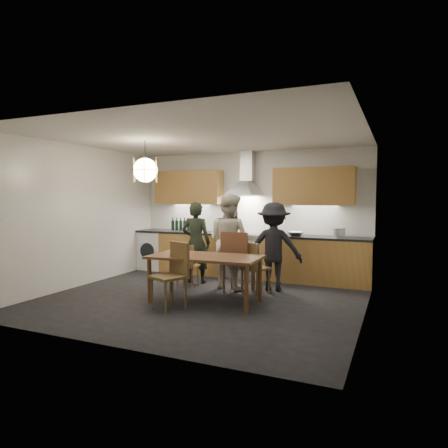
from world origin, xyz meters
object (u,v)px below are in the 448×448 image
at_px(wine_bottles, 181,224).
at_px(chair_front, 174,270).
at_px(dining_table, 205,261).
at_px(chair_back_left, 186,263).
at_px(person_mid, 229,241).
at_px(person_left, 196,242).
at_px(stock_pot, 339,233).
at_px(mixing_bowl, 296,234).
at_px(person_right, 274,247).

bearing_deg(wine_bottles, chair_front, -62.11).
distance_m(dining_table, chair_back_left, 1.10).
relative_size(chair_front, wine_bottles, 2.06).
bearing_deg(person_mid, person_left, 5.04).
bearing_deg(dining_table, chair_back_left, 132.25).
bearing_deg(stock_pot, dining_table, -129.28).
bearing_deg(mixing_bowl, chair_front, -116.03).
xyz_separation_m(person_mid, mixing_bowl, (0.99, 0.99, 0.09)).
distance_m(person_right, wine_bottles, 2.66).
bearing_deg(wine_bottles, person_mid, -34.33).
relative_size(dining_table, person_left, 1.14).
distance_m(mixing_bowl, stock_pot, 0.81).
xyz_separation_m(person_right, stock_pot, (0.99, 0.94, 0.20)).
height_order(person_right, stock_pot, person_right).
bearing_deg(person_mid, wine_bottles, -19.40).
bearing_deg(wine_bottles, mixing_bowl, -2.93).
height_order(chair_back_left, person_mid, person_mid).
height_order(person_left, wine_bottles, person_left).
distance_m(person_right, stock_pot, 1.38).
xyz_separation_m(person_right, wine_bottles, (-2.45, 1.00, 0.27)).
xyz_separation_m(chair_back_left, person_mid, (0.72, 0.30, 0.40)).
relative_size(person_mid, wine_bottles, 3.60).
bearing_deg(dining_table, person_left, 120.62).
relative_size(dining_table, stock_pot, 7.99).
bearing_deg(mixing_bowl, chair_back_left, -142.82).
height_order(dining_table, chair_front, chair_front).
xyz_separation_m(mixing_bowl, wine_bottles, (-2.64, 0.14, 0.10)).
distance_m(dining_table, person_left, 1.44).
bearing_deg(chair_front, stock_pot, 75.82).
distance_m(person_left, mixing_bowl, 1.94).
distance_m(dining_table, person_mid, 1.09).
distance_m(chair_back_left, mixing_bowl, 2.19).
bearing_deg(wine_bottles, person_right, -22.15).
bearing_deg(dining_table, person_right, 54.89).
distance_m(dining_table, mixing_bowl, 2.28).
bearing_deg(mixing_bowl, stock_pot, 5.40).
bearing_deg(dining_table, wine_bottles, 124.95).
xyz_separation_m(chair_back_left, wine_bottles, (-0.93, 1.43, 0.59)).
height_order(dining_table, wine_bottles, wine_bottles).
xyz_separation_m(chair_back_left, chair_front, (0.47, -1.23, 0.11)).
bearing_deg(chair_back_left, person_left, -92.38).
distance_m(chair_back_left, wine_bottles, 1.80).
height_order(chair_front, person_left, person_left).
bearing_deg(stock_pot, person_right, -136.52).
xyz_separation_m(dining_table, person_left, (-0.79, 1.19, 0.13)).
xyz_separation_m(mixing_bowl, stock_pot, (0.81, 0.08, 0.04)).
relative_size(chair_front, person_right, 0.63).
height_order(dining_table, stock_pot, stock_pot).
bearing_deg(chair_back_left, mixing_bowl, -148.21).
distance_m(person_left, stock_pot, 2.71).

